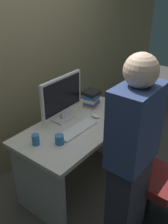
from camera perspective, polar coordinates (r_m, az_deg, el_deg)
ground_plane at (r=2.95m, az=-0.80°, el=-15.27°), size 9.00×9.00×0.00m
wall_back at (r=2.77m, az=-14.94°, el=16.39°), size 6.40×0.10×3.00m
desk at (r=2.62m, az=-0.87°, el=-7.20°), size 1.32×0.68×0.75m
office_chair at (r=2.43m, az=13.82°, el=-13.98°), size 0.52×0.52×0.94m
person_at_desk at (r=1.91m, az=10.51°, el=-10.78°), size 0.40×0.24×1.64m
monitor at (r=2.45m, az=-4.97°, el=3.49°), size 0.54×0.14×0.46m
keyboard at (r=2.38m, az=-1.47°, el=-3.98°), size 0.43×0.15×0.02m
mouse at (r=2.60m, az=2.59°, el=-0.86°), size 0.06×0.10×0.03m
cup_near_keyboard at (r=2.20m, az=-5.53°, el=-6.15°), size 0.08×0.08×0.09m
cup_by_monitor at (r=2.22m, az=-10.78°, el=-6.10°), size 0.07×0.07×0.10m
book_stack at (r=2.79m, az=1.71°, el=3.05°), size 0.20×0.18×0.17m
cell_phone at (r=2.78m, az=8.26°, el=0.57°), size 0.12×0.16×0.01m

